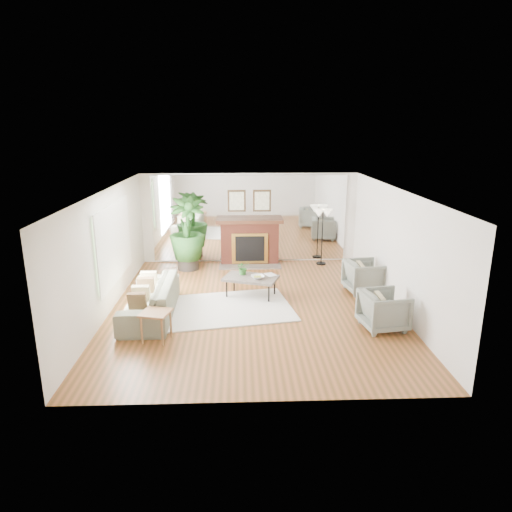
{
  "coord_description": "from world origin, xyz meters",
  "views": [
    {
      "loc": [
        -0.3,
        -9.09,
        3.72
      ],
      "look_at": [
        0.07,
        0.6,
        0.97
      ],
      "focal_mm": 32.0,
      "sensor_mm": 36.0,
      "label": 1
    }
  ],
  "objects_px": {
    "armchair_back": "(364,276)",
    "armchair_front": "(384,310)",
    "coffee_table": "(251,279)",
    "floor_lamp": "(323,217)",
    "sofa": "(150,299)",
    "side_table": "(156,316)",
    "potted_ficus": "(187,231)",
    "fireplace": "(250,241)"
  },
  "relations": [
    {
      "from": "sofa",
      "to": "floor_lamp",
      "type": "distance_m",
      "value": 5.45
    },
    {
      "from": "coffee_table",
      "to": "side_table",
      "type": "height_order",
      "value": "side_table"
    },
    {
      "from": "sofa",
      "to": "floor_lamp",
      "type": "height_order",
      "value": "floor_lamp"
    },
    {
      "from": "fireplace",
      "to": "sofa",
      "type": "relative_size",
      "value": 0.86
    },
    {
      "from": "sofa",
      "to": "potted_ficus",
      "type": "relative_size",
      "value": 1.21
    },
    {
      "from": "fireplace",
      "to": "potted_ficus",
      "type": "bearing_deg",
      "value": -163.93
    },
    {
      "from": "coffee_table",
      "to": "potted_ficus",
      "type": "height_order",
      "value": "potted_ficus"
    },
    {
      "from": "sofa",
      "to": "side_table",
      "type": "height_order",
      "value": "sofa"
    },
    {
      "from": "coffee_table",
      "to": "side_table",
      "type": "distance_m",
      "value": 2.76
    },
    {
      "from": "potted_ficus",
      "to": "sofa",
      "type": "bearing_deg",
      "value": -98.19
    },
    {
      "from": "coffee_table",
      "to": "floor_lamp",
      "type": "height_order",
      "value": "floor_lamp"
    },
    {
      "from": "fireplace",
      "to": "floor_lamp",
      "type": "height_order",
      "value": "fireplace"
    },
    {
      "from": "floor_lamp",
      "to": "potted_ficus",
      "type": "bearing_deg",
      "value": -174.98
    },
    {
      "from": "armchair_back",
      "to": "floor_lamp",
      "type": "distance_m",
      "value": 2.51
    },
    {
      "from": "armchair_front",
      "to": "side_table",
      "type": "distance_m",
      "value": 4.25
    },
    {
      "from": "armchair_back",
      "to": "armchair_front",
      "type": "height_order",
      "value": "armchair_back"
    },
    {
      "from": "coffee_table",
      "to": "sofa",
      "type": "relative_size",
      "value": 0.56
    },
    {
      "from": "armchair_front",
      "to": "armchair_back",
      "type": "bearing_deg",
      "value": -13.85
    },
    {
      "from": "sofa",
      "to": "side_table",
      "type": "relative_size",
      "value": 4.0
    },
    {
      "from": "coffee_table",
      "to": "potted_ficus",
      "type": "bearing_deg",
      "value": 127.15
    },
    {
      "from": "side_table",
      "to": "armchair_front",
      "type": "bearing_deg",
      "value": 4.72
    },
    {
      "from": "floor_lamp",
      "to": "armchair_front",
      "type": "bearing_deg",
      "value": -84.24
    },
    {
      "from": "fireplace",
      "to": "potted_ficus",
      "type": "xyz_separation_m",
      "value": [
        -1.67,
        -0.48,
        0.39
      ]
    },
    {
      "from": "fireplace",
      "to": "coffee_table",
      "type": "bearing_deg",
      "value": -90.94
    },
    {
      "from": "fireplace",
      "to": "armchair_front",
      "type": "height_order",
      "value": "fireplace"
    },
    {
      "from": "potted_ficus",
      "to": "armchair_front",
      "type": "bearing_deg",
      "value": -43.78
    },
    {
      "from": "armchair_front",
      "to": "side_table",
      "type": "relative_size",
      "value": 1.37
    },
    {
      "from": "armchair_back",
      "to": "fireplace",
      "type": "bearing_deg",
      "value": 39.19
    },
    {
      "from": "armchair_front",
      "to": "potted_ficus",
      "type": "relative_size",
      "value": 0.42
    },
    {
      "from": "coffee_table",
      "to": "armchair_back",
      "type": "distance_m",
      "value": 2.65
    },
    {
      "from": "fireplace",
      "to": "sofa",
      "type": "bearing_deg",
      "value": -120.59
    },
    {
      "from": "sofa",
      "to": "armchair_back",
      "type": "height_order",
      "value": "armchair_back"
    },
    {
      "from": "armchair_back",
      "to": "armchair_front",
      "type": "xyz_separation_m",
      "value": [
        -0.17,
        -2.02,
        -0.0
      ]
    },
    {
      "from": "sofa",
      "to": "armchair_front",
      "type": "xyz_separation_m",
      "value": [
        4.55,
        -0.83,
        0.02
      ]
    },
    {
      "from": "side_table",
      "to": "potted_ficus",
      "type": "distance_m",
      "value": 4.33
    },
    {
      "from": "coffee_table",
      "to": "armchair_back",
      "type": "height_order",
      "value": "armchair_back"
    },
    {
      "from": "coffee_table",
      "to": "armchair_front",
      "type": "height_order",
      "value": "armchair_front"
    },
    {
      "from": "fireplace",
      "to": "coffee_table",
      "type": "height_order",
      "value": "fireplace"
    },
    {
      "from": "potted_ficus",
      "to": "fireplace",
      "type": "bearing_deg",
      "value": 16.07
    },
    {
      "from": "coffee_table",
      "to": "potted_ficus",
      "type": "distance_m",
      "value": 2.77
    },
    {
      "from": "fireplace",
      "to": "armchair_front",
      "type": "relative_size",
      "value": 2.52
    },
    {
      "from": "armchair_front",
      "to": "potted_ficus",
      "type": "distance_m",
      "value": 5.73
    }
  ]
}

